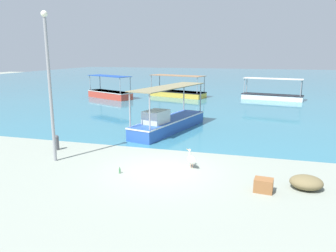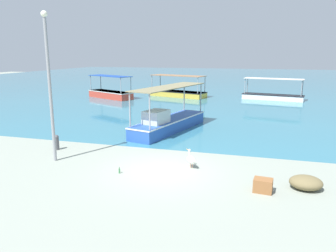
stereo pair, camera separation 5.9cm
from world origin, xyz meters
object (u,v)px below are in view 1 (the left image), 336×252
object	(u,v)px
fishing_boat_far_right	(272,95)
fishing_boat_near_right	(110,93)
lamp_post	(49,81)
cargo_crate	(263,185)
glass_bottle	(120,171)
mooring_bollard	(57,142)
net_pile	(306,182)
fishing_boat_near_left	(168,121)
fishing_boat_center	(177,92)
pelican	(191,159)

from	to	relation	value
fishing_boat_far_right	fishing_boat_near_right	xyz separation A→B (m)	(-16.96, -3.40, 0.06)
lamp_post	cargo_crate	distance (m)	9.82
fishing_boat_near_right	glass_bottle	bearing A→B (deg)	-63.40
mooring_bollard	glass_bottle	size ratio (longest dim) A/B	2.88
fishing_boat_far_right	net_pile	world-z (taller)	fishing_boat_far_right
fishing_boat_far_right	glass_bottle	world-z (taller)	fishing_boat_far_right
fishing_boat_near_left	net_pile	distance (m)	10.31
fishing_boat_far_right	fishing_boat_center	bearing A→B (deg)	-178.80
fishing_boat_far_right	pelican	world-z (taller)	fishing_boat_far_right
mooring_bollard	net_pile	distance (m)	11.74
fishing_boat_near_left	cargo_crate	bearing A→B (deg)	-54.04
fishing_boat_far_right	fishing_boat_center	world-z (taller)	fishing_boat_center
lamp_post	cargo_crate	size ratio (longest dim) A/B	10.13
pelican	mooring_bollard	bearing A→B (deg)	173.94
fishing_boat_center	fishing_boat_near_right	distance (m)	7.47
lamp_post	fishing_boat_center	bearing A→B (deg)	90.38
fishing_boat_near_right	glass_bottle	xyz separation A→B (m)	(10.41, -20.79, -0.42)
fishing_boat_near_right	pelican	distance (m)	23.35
fishing_boat_near_left	fishing_boat_near_right	bearing A→B (deg)	128.13
lamp_post	fishing_boat_near_left	bearing A→B (deg)	64.23
fishing_boat_near_left	cargo_crate	size ratio (longest dim) A/B	11.11
pelican	fishing_boat_center	bearing A→B (deg)	105.73
fishing_boat_near_left	pelican	size ratio (longest dim) A/B	8.99
fishing_boat_center	fishing_boat_near_right	bearing A→B (deg)	-154.77
fishing_boat_near_right	glass_bottle	world-z (taller)	fishing_boat_near_right
fishing_boat_center	glass_bottle	xyz separation A→B (m)	(3.66, -23.98, -0.38)
pelican	net_pile	world-z (taller)	pelican
fishing_boat_far_right	cargo_crate	world-z (taller)	fishing_boat_far_right
net_pile	fishing_boat_near_right	bearing A→B (deg)	130.71
fishing_boat_center	pelican	size ratio (longest dim) A/B	8.44
fishing_boat_center	mooring_bollard	size ratio (longest dim) A/B	8.68
pelican	cargo_crate	world-z (taller)	pelican
fishing_boat_center	fishing_boat_near_right	size ratio (longest dim) A/B	1.15
pelican	net_pile	size ratio (longest dim) A/B	0.69
fishing_boat_center	lamp_post	bearing A→B (deg)	-89.62
pelican	cargo_crate	xyz separation A→B (m)	(2.97, -1.74, -0.13)
net_pile	cargo_crate	distance (m)	1.63
fishing_boat_far_right	cargo_crate	size ratio (longest dim) A/B	9.79
fishing_boat_near_left	glass_bottle	bearing A→B (deg)	-89.05
mooring_bollard	glass_bottle	world-z (taller)	mooring_bollard
net_pile	glass_bottle	world-z (taller)	net_pile
fishing_boat_near_left	cargo_crate	world-z (taller)	fishing_boat_near_left
fishing_boat_near_left	net_pile	bearing A→B (deg)	-45.11
net_pile	mooring_bollard	bearing A→B (deg)	171.04
fishing_boat_far_right	glass_bottle	bearing A→B (deg)	-105.14
fishing_boat_far_right	fishing_boat_near_right	bearing A→B (deg)	-168.67
fishing_boat_near_right	mooring_bollard	size ratio (longest dim) A/B	7.56
net_pile	glass_bottle	size ratio (longest dim) A/B	4.31
cargo_crate	lamp_post	bearing A→B (deg)	173.88
fishing_boat_near_right	cargo_crate	distance (m)	26.51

